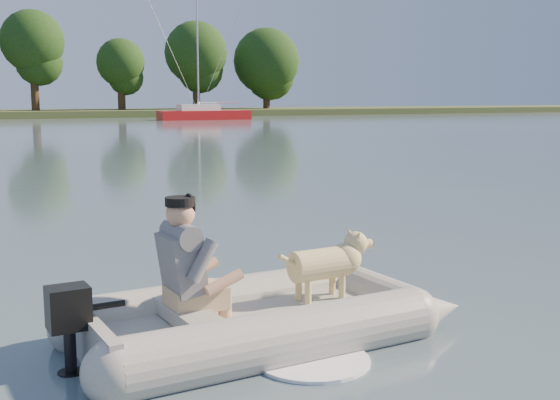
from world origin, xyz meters
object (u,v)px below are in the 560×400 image
dinghy (261,272)px  sailboat (203,114)px  man (184,259)px  dog (321,270)px

dinghy → sailboat: sailboat is taller
man → sailboat: bearing=66.6°
man → sailboat: sailboat is taller
dog → sailboat: bearing=67.9°
dinghy → sailboat: bearing=67.3°
man → dog: 1.25m
dinghy → sailboat: size_ratio=0.42×
dinghy → dog: bearing=4.6°
sailboat → dinghy: bearing=-106.6°
dinghy → dog: (0.59, 0.09, -0.06)m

